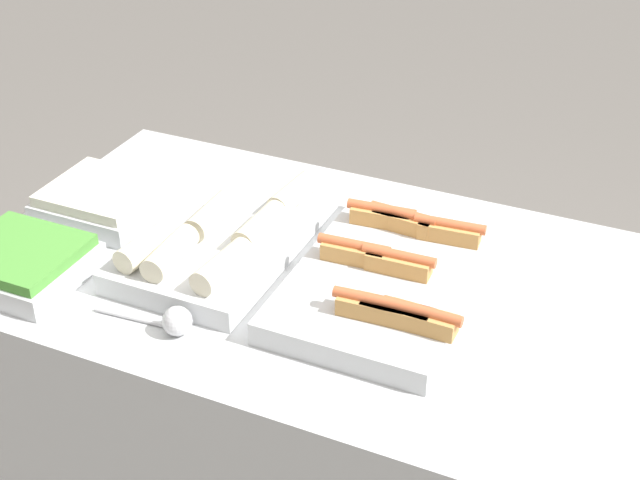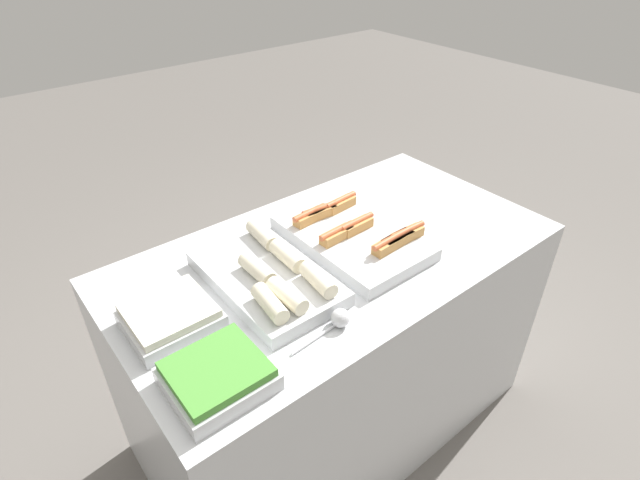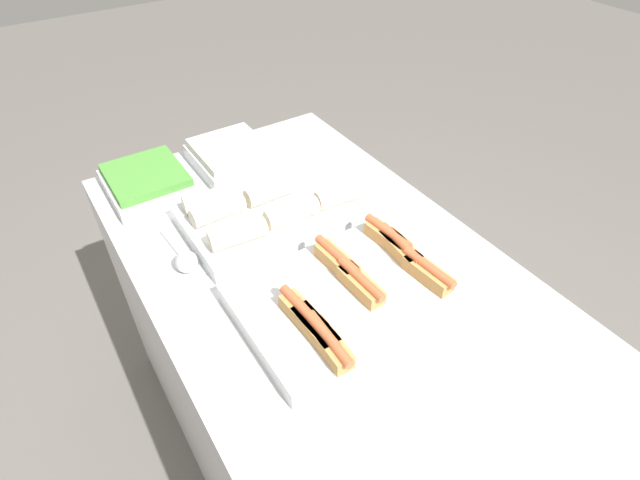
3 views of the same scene
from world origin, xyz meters
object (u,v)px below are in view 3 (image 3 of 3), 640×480
tray_hotdogs (355,290)px  tray_wraps (274,210)px  serving_spoon_near (186,261)px  tray_side_front (147,182)px  tray_side_back (231,156)px

tray_hotdogs → tray_wraps: bearing=-178.0°
tray_wraps → serving_spoon_near: 0.29m
tray_side_front → tray_hotdogs: bearing=20.8°
tray_side_back → serving_spoon_near: size_ratio=1.19×
tray_hotdogs → tray_side_front: bearing=-159.2°
tray_hotdogs → tray_wraps: 0.38m
tray_hotdogs → tray_side_back: tray_hotdogs is taller
tray_wraps → tray_side_back: (-0.33, 0.03, -0.00)m
tray_wraps → tray_side_back: size_ratio=2.05×
tray_hotdogs → tray_side_front: (-0.71, -0.27, 0.00)m
tray_hotdogs → serving_spoon_near: tray_hotdogs is taller
tray_hotdogs → tray_side_back: 0.71m
tray_side_front → tray_side_back: bearing=90.0°
tray_hotdogs → tray_wraps: tray_wraps is taller
tray_side_front → tray_side_back: size_ratio=1.00×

